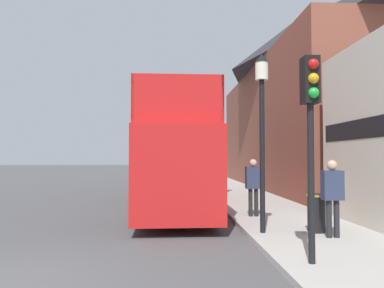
{
  "coord_description": "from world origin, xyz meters",
  "views": [
    {
      "loc": [
        3.1,
        -5.83,
        2.02
      ],
      "look_at": [
        4.02,
        10.99,
        2.62
      ],
      "focal_mm": 35.0,
      "sensor_mm": 36.0,
      "label": 1
    }
  ],
  "objects": [
    {
      "name": "pedestrian_third",
      "position": [
        5.71,
        6.04,
        1.23
      ],
      "size": [
        0.48,
        0.26,
        1.82
      ],
      "color": "#232328",
      "rests_on": "sidewalk"
    },
    {
      "name": "tour_bus",
      "position": [
        3.19,
        9.26,
        1.87
      ],
      "size": [
        2.62,
        11.3,
        4.22
      ],
      "rotation": [
        0.0,
        0.0,
        0.01
      ],
      "color": "red",
      "rests_on": "ground_plane"
    },
    {
      "name": "lamp_post_nearest",
      "position": [
        5.38,
        3.47,
        3.27
      ],
      "size": [
        0.35,
        0.35,
        4.51
      ],
      "color": "black",
      "rests_on": "sidewalk"
    },
    {
      "name": "lamp_post_third",
      "position": [
        5.66,
        21.39,
        3.59
      ],
      "size": [
        0.35,
        0.35,
        5.05
      ],
      "color": "black",
      "rests_on": "sidewalk"
    },
    {
      "name": "litter_bin",
      "position": [
        6.75,
        3.46,
        0.65
      ],
      "size": [
        0.48,
        0.48,
        0.96
      ],
      "color": "black",
      "rests_on": "sidewalk"
    },
    {
      "name": "traffic_signal",
      "position": [
        5.59,
        0.71,
        2.85
      ],
      "size": [
        0.28,
        0.42,
        3.69
      ],
      "color": "black",
      "rests_on": "sidewalk"
    },
    {
      "name": "ground_plane",
      "position": [
        0.0,
        21.0,
        0.0
      ],
      "size": [
        144.0,
        144.0,
        0.0
      ],
      "primitive_type": "plane",
      "color": "#4C4C4F"
    },
    {
      "name": "pedestrian_second",
      "position": [
        6.88,
        2.8,
        1.23
      ],
      "size": [
        0.47,
        0.26,
        1.81
      ],
      "color": "#232328",
      "rests_on": "sidewalk"
    },
    {
      "name": "lamp_post_second",
      "position": [
        5.53,
        12.43,
        3.26
      ],
      "size": [
        0.35,
        0.35,
        4.51
      ],
      "color": "black",
      "rests_on": "sidewalk"
    },
    {
      "name": "brick_terrace_rear",
      "position": [
        11.28,
        18.39,
        5.55
      ],
      "size": [
        6.0,
        21.5,
        11.1
      ],
      "color": "brown",
      "rests_on": "ground_plane"
    },
    {
      "name": "parked_car_ahead_of_bus",
      "position": [
        3.91,
        17.11,
        0.75
      ],
      "size": [
        1.89,
        4.55,
        1.62
      ],
      "rotation": [
        0.0,
        0.0,
        -0.04
      ],
      "color": "#9E9EA3",
      "rests_on": "ground_plane"
    },
    {
      "name": "sidewalk",
      "position": [
        6.64,
        18.0,
        0.07
      ],
      "size": [
        3.29,
        108.0,
        0.14
      ],
      "color": "#ADAAA3",
      "rests_on": "ground_plane"
    }
  ]
}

